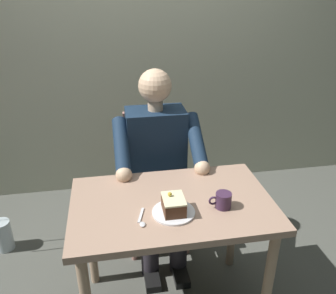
{
  "coord_description": "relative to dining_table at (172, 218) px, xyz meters",
  "views": [
    {
      "loc": [
        0.27,
        1.4,
        1.69
      ],
      "look_at": [
        0.0,
        -0.1,
        0.96
      ],
      "focal_mm": 37.29,
      "sensor_mm": 36.0,
      "label": 1
    }
  ],
  "objects": [
    {
      "name": "cafe_rear_panel",
      "position": [
        0.0,
        -1.42,
        0.89
      ],
      "size": [
        6.4,
        0.12,
        3.0
      ],
      "primitive_type": "cube",
      "color": "#B9BBA0",
      "rests_on": "ground"
    },
    {
      "name": "coffee_cup",
      "position": [
        -0.23,
        0.09,
        0.14
      ],
      "size": [
        0.11,
        0.08,
        0.08
      ],
      "color": "#3C243E",
      "rests_on": "dining_table"
    },
    {
      "name": "dessert_spoon",
      "position": [
        0.16,
        0.13,
        0.1
      ],
      "size": [
        0.04,
        0.14,
        0.01
      ],
      "color": "silver",
      "rests_on": "dining_table"
    },
    {
      "name": "dessert_plate",
      "position": [
        0.01,
        0.09,
        0.1
      ],
      "size": [
        0.2,
        0.2,
        0.01
      ],
      "primitive_type": "cylinder",
      "color": "white",
      "rests_on": "dining_table"
    },
    {
      "name": "seated_person",
      "position": [
        0.0,
        -0.48,
        0.04
      ],
      "size": [
        0.53,
        0.58,
        1.23
      ],
      "color": "#17293F",
      "rests_on": "ground"
    },
    {
      "name": "dining_table",
      "position": [
        0.0,
        0.0,
        0.0
      ],
      "size": [
        0.99,
        0.62,
        0.71
      ],
      "color": "#A3806A",
      "rests_on": "ground"
    },
    {
      "name": "cake_slice",
      "position": [
        0.01,
        0.09,
        0.15
      ],
      "size": [
        0.1,
        0.13,
        0.09
      ],
      "color": "#4A2B18",
      "rests_on": "dessert_plate"
    },
    {
      "name": "chair",
      "position": [
        0.0,
        -0.65,
        -0.11
      ],
      "size": [
        0.42,
        0.42,
        0.91
      ],
      "color": "#A06D62",
      "rests_on": "ground"
    }
  ]
}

